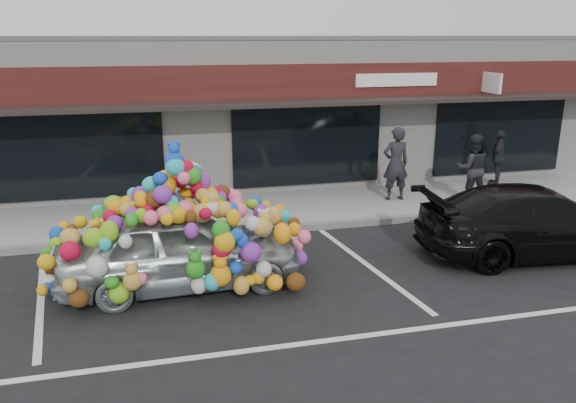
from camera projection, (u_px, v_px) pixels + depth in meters
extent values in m
plane|color=black|center=(228.00, 284.00, 10.18)|extent=(90.00, 90.00, 0.00)
cube|color=silver|center=(189.00, 110.00, 17.50)|extent=(24.00, 6.00, 4.20)
cube|color=#59595B|center=(185.00, 38.00, 16.88)|extent=(24.00, 6.00, 0.12)
cube|color=#3D1011|center=(195.00, 83.00, 14.33)|extent=(24.00, 0.18, 0.90)
cube|color=black|center=(198.00, 105.00, 13.99)|extent=(24.00, 1.20, 0.10)
cube|color=white|center=(491.00, 83.00, 15.76)|extent=(0.08, 0.95, 0.55)
cube|color=white|center=(397.00, 80.00, 15.45)|extent=(2.40, 0.04, 0.35)
cube|color=black|center=(79.00, 154.00, 14.19)|extent=(4.20, 0.12, 2.30)
cube|color=black|center=(307.00, 144.00, 15.53)|extent=(4.20, 0.12, 2.30)
cube|color=black|center=(499.00, 135.00, 16.88)|extent=(4.20, 0.12, 2.30)
cube|color=gray|center=(206.00, 214.00, 13.88)|extent=(26.00, 3.00, 0.15)
cube|color=slate|center=(212.00, 235.00, 12.49)|extent=(26.00, 0.18, 0.16)
cube|color=silver|center=(41.00, 298.00, 9.65)|extent=(0.73, 4.37, 0.01)
cube|color=silver|center=(368.00, 265.00, 10.99)|extent=(0.73, 4.37, 0.01)
cube|color=silver|center=(379.00, 334.00, 8.49)|extent=(14.00, 0.12, 0.01)
imported|color=#93989D|center=(180.00, 248.00, 9.94)|extent=(1.87, 4.30, 1.44)
ellipsoid|color=red|center=(176.00, 179.00, 9.58)|extent=(1.35, 1.83, 1.08)
sphere|color=orange|center=(264.00, 227.00, 10.04)|extent=(0.34, 0.34, 0.34)
sphere|color=blue|center=(221.00, 274.00, 9.26)|extent=(0.36, 0.36, 0.36)
sphere|color=green|center=(135.00, 240.00, 10.66)|extent=(0.30, 0.30, 0.30)
sphere|color=#F67084|center=(174.00, 150.00, 9.44)|extent=(0.32, 0.32, 0.32)
sphere|color=orange|center=(104.00, 234.00, 9.65)|extent=(0.30, 0.30, 0.30)
imported|color=black|center=(537.00, 221.00, 11.41)|extent=(2.37, 5.01, 1.41)
imported|color=#242329|center=(396.00, 164.00, 14.62)|extent=(0.71, 0.48, 1.93)
imported|color=black|center=(472.00, 168.00, 14.48)|extent=(0.97, 0.82, 1.77)
imported|color=black|center=(498.00, 157.00, 16.14)|extent=(0.97, 0.91, 1.60)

